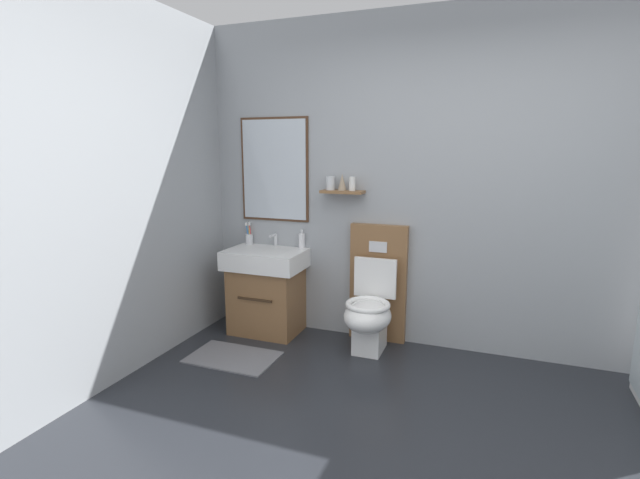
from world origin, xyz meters
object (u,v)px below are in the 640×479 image
toilet (373,303)px  soap_dispenser (302,240)px  toothbrush_cup (249,238)px  vanity_sink_left (267,288)px

toilet → soap_dispenser: size_ratio=5.99×
toothbrush_cup → vanity_sink_left: bearing=-32.9°
toilet → soap_dispenser: bearing=166.2°
vanity_sink_left → soap_dispenser: soap_dispenser is taller
toothbrush_cup → soap_dispenser: (0.52, 0.01, 0.01)m
toothbrush_cup → soap_dispenser: toothbrush_cup is taller
toothbrush_cup → soap_dispenser: size_ratio=1.24×
toothbrush_cup → soap_dispenser: bearing=1.1°
toilet → toothbrush_cup: 1.30m
vanity_sink_left → toothbrush_cup: bearing=147.1°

